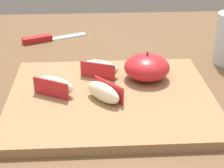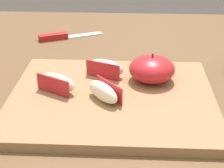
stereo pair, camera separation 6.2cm
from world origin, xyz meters
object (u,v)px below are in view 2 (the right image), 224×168
(cutting_board, at_px, (112,99))
(paring_knife, at_px, (59,36))
(apple_wedge_near_knife, at_px, (105,68))
(apple_wedge_back, at_px, (57,83))
(apple_wedge_right, at_px, (104,92))
(apple_half_skin_up, at_px, (152,69))

(cutting_board, relative_size, paring_knife, 2.23)
(cutting_board, height_order, paring_knife, cutting_board)
(apple_wedge_near_knife, bearing_deg, paring_knife, 119.12)
(apple_wedge_back, height_order, apple_wedge_right, same)
(apple_wedge_back, relative_size, apple_wedge_right, 1.06)
(apple_wedge_back, distance_m, apple_wedge_right, 0.09)
(apple_wedge_back, xyz_separation_m, apple_wedge_right, (0.08, -0.03, 0.00))
(cutting_board, bearing_deg, apple_wedge_back, 174.46)
(apple_wedge_back, distance_m, apple_wedge_near_knife, 0.10)
(apple_half_skin_up, distance_m, apple_wedge_back, 0.17)
(apple_wedge_near_knife, relative_size, paring_knife, 0.48)
(apple_half_skin_up, bearing_deg, paring_knife, 130.59)
(paring_knife, bearing_deg, apple_wedge_near_knife, -60.88)
(paring_knife, bearing_deg, cutting_board, -64.61)
(apple_half_skin_up, bearing_deg, apple_wedge_near_knife, 169.14)
(apple_wedge_back, relative_size, apple_wedge_near_knife, 0.99)
(apple_wedge_right, xyz_separation_m, paring_knife, (-0.13, 0.33, -0.02))
(apple_half_skin_up, distance_m, apple_wedge_near_knife, 0.09)
(cutting_board, xyz_separation_m, apple_wedge_back, (-0.09, 0.01, 0.02))
(apple_wedge_back, xyz_separation_m, apple_wedge_near_knife, (0.08, 0.07, 0.00))
(cutting_board, bearing_deg, paring_knife, 115.39)
(apple_half_skin_up, bearing_deg, apple_wedge_right, -136.22)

